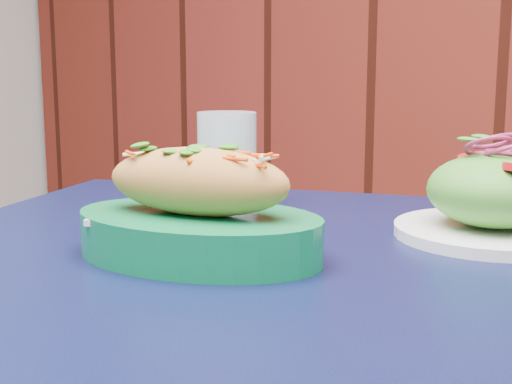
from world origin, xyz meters
The scene contains 4 objects.
cafe_table centered at (-0.09, 1.57, 0.66)m, with size 1.04×1.04×0.75m.
banh_mi_basket centered at (-0.16, 1.55, 0.79)m, with size 0.28×0.22×0.11m.
salad_plate centered at (0.03, 1.81, 0.79)m, with size 0.21×0.21×0.11m.
water_glass centered at (-0.30, 1.75, 0.81)m, with size 0.08×0.08×0.12m, color silver.
Camera 1 is at (0.30, 1.08, 0.93)m, focal length 50.00 mm.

